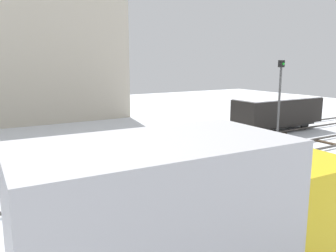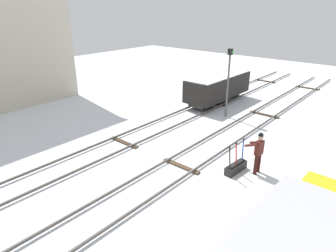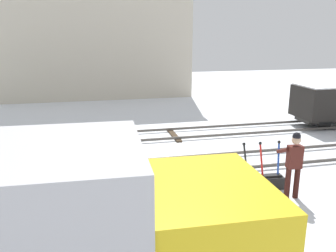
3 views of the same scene
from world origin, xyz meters
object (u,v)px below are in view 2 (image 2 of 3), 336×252
object	(u,v)px
signal_post	(228,77)
freight_car_far_end	(218,87)
switch_lever_frame	(236,167)
rail_worker	(258,150)

from	to	relation	value
signal_post	freight_car_far_end	size ratio (longest dim) A/B	0.73
switch_lever_frame	freight_car_far_end	xyz separation A→B (m)	(7.90, 5.83, 0.96)
rail_worker	signal_post	world-z (taller)	signal_post
switch_lever_frame	freight_car_far_end	bearing A→B (deg)	40.90
switch_lever_frame	freight_car_far_end	size ratio (longest dim) A/B	0.25
switch_lever_frame	signal_post	world-z (taller)	signal_post
switch_lever_frame	rail_worker	distance (m)	1.19
rail_worker	signal_post	size ratio (longest dim) A/B	0.44
freight_car_far_end	switch_lever_frame	bearing A→B (deg)	-143.13
rail_worker	freight_car_far_end	world-z (taller)	freight_car_far_end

